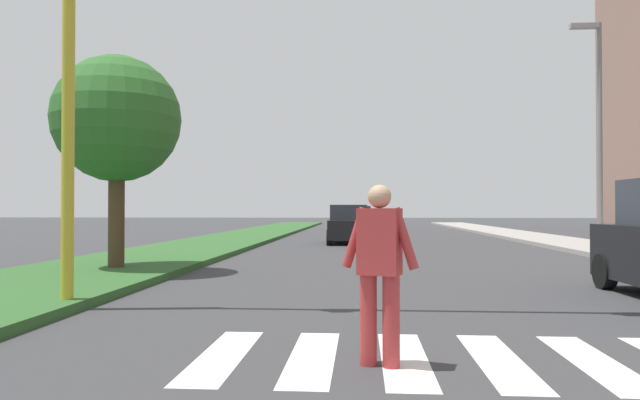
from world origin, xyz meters
TOP-DOWN VIEW (x-y plane):
  - ground_plane at (0.00, 30.00)m, footprint 140.00×140.00m
  - crosswalk at (0.00, 7.14)m, footprint 4.95×2.20m
  - median_strip at (-6.80, 28.00)m, footprint 3.91×64.00m
  - tree_mid at (-6.43, 14.32)m, footprint 2.88×2.88m
  - sidewalk_right at (7.52, 28.00)m, footprint 3.00×64.00m
  - traffic_light_gantry at (-3.04, 9.61)m, footprint 7.44×0.30m
  - street_lamp_right at (6.93, 21.31)m, footprint 1.02×0.24m
  - pedestrian_performer at (-0.70, 6.84)m, footprint 0.73×0.35m
  - sedan_midblock at (-1.45, 26.44)m, footprint 1.98×4.16m
  - sedan_distant at (-1.11, 38.10)m, footprint 1.90×4.07m

SIDE VIEW (x-z plane):
  - ground_plane at x=0.00m, z-range 0.00..0.00m
  - crosswalk at x=0.00m, z-range 0.00..0.01m
  - median_strip at x=-6.80m, z-range 0.00..0.15m
  - sidewalk_right at x=7.52m, z-range 0.00..0.15m
  - sedan_midblock at x=-1.45m, z-range -0.06..1.58m
  - sedan_distant at x=-1.11m, z-range -0.06..1.59m
  - pedestrian_performer at x=-0.70m, z-range 0.09..1.78m
  - tree_mid at x=-6.43m, z-range 1.09..5.90m
  - traffic_light_gantry at x=-3.04m, z-range 1.30..7.30m
  - street_lamp_right at x=6.93m, z-range 0.84..8.34m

